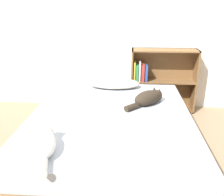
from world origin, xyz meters
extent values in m
plane|color=#997F60|center=(0.00, 0.00, 0.00)|extent=(8.00, 8.00, 0.00)
cube|color=white|center=(0.00, 1.41, 1.25)|extent=(8.00, 0.06, 2.50)
cube|color=brown|center=(0.00, 0.00, 0.15)|extent=(1.56, 1.92, 0.30)
cube|color=#B2BCCC|center=(0.00, 0.00, 0.39)|extent=(1.51, 1.86, 0.18)
ellipsoid|color=beige|center=(-0.02, 0.77, 0.54)|extent=(0.64, 0.31, 0.11)
ellipsoid|color=white|center=(-0.42, -0.69, 0.54)|extent=(0.25, 0.38, 0.11)
sphere|color=white|center=(-0.46, -0.54, 0.55)|extent=(0.13, 0.13, 0.13)
cone|color=white|center=(-0.50, -0.55, 0.62)|extent=(0.04, 0.04, 0.03)
cone|color=white|center=(-0.43, -0.53, 0.62)|extent=(0.04, 0.04, 0.03)
cylinder|color=white|center=(-0.36, -0.91, 0.51)|extent=(0.10, 0.17, 0.06)
ellipsoid|color=#33281E|center=(0.36, 0.25, 0.55)|extent=(0.36, 0.36, 0.15)
sphere|color=#33281E|center=(0.46, 0.35, 0.55)|extent=(0.12, 0.12, 0.12)
cone|color=#33281E|center=(0.44, 0.37, 0.61)|extent=(0.04, 0.04, 0.03)
cone|color=#33281E|center=(0.48, 0.32, 0.61)|extent=(0.04, 0.04, 0.03)
cylinder|color=#33281E|center=(0.20, 0.09, 0.51)|extent=(0.15, 0.15, 0.06)
cube|color=brown|center=(0.20, 1.24, 0.44)|extent=(0.02, 0.26, 0.88)
cube|color=brown|center=(1.08, 1.24, 0.44)|extent=(0.02, 0.26, 0.88)
cube|color=brown|center=(0.64, 1.24, 0.01)|extent=(0.90, 0.26, 0.02)
cube|color=brown|center=(0.64, 1.24, 0.87)|extent=(0.90, 0.26, 0.02)
cube|color=brown|center=(0.64, 1.24, 0.44)|extent=(0.86, 0.26, 0.02)
cube|color=brown|center=(0.64, 1.36, 0.44)|extent=(0.90, 0.02, 0.88)
cube|color=gold|center=(0.24, 1.20, 0.58)|extent=(0.02, 0.16, 0.27)
cube|color=#337F47|center=(0.27, 1.20, 0.56)|extent=(0.03, 0.16, 0.23)
cube|color=beige|center=(0.31, 1.20, 0.59)|extent=(0.02, 0.16, 0.27)
cube|color=#B7332D|center=(0.35, 1.20, 0.57)|extent=(0.04, 0.16, 0.23)
cube|color=#2D519E|center=(0.40, 1.20, 0.56)|extent=(0.03, 0.16, 0.22)
camera|label=1|loc=(0.16, -2.17, 1.47)|focal=40.00mm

